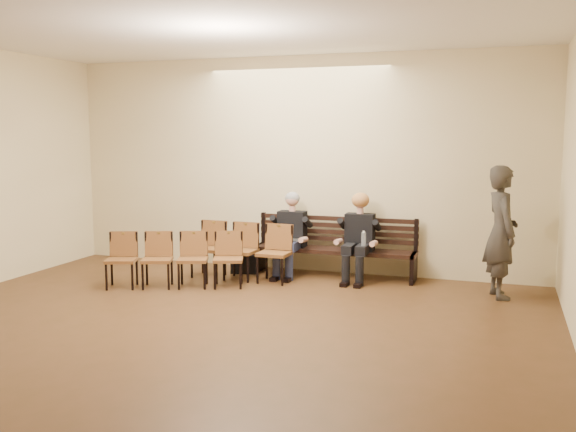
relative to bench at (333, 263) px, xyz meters
name	(u,v)px	position (x,y,z in m)	size (l,w,h in m)	color
ground	(135,375)	(-0.71, -4.65, -0.23)	(10.00, 10.00, 0.00)	#53331C
room_walls	(170,105)	(-0.71, -3.86, 2.31)	(8.02, 10.01, 3.51)	beige
bench	(333,263)	(0.00, 0.00, 0.00)	(2.60, 0.90, 0.45)	black
seated_man	(290,235)	(-0.68, -0.12, 0.42)	(0.54, 0.75, 1.30)	black
seated_woman	(358,240)	(0.43, -0.12, 0.41)	(0.54, 0.75, 1.27)	black
laptop	(290,241)	(-0.64, -0.24, 0.35)	(0.34, 0.26, 0.24)	silver
water_bottle	(364,247)	(0.56, -0.36, 0.34)	(0.07, 0.07, 0.23)	silver
bag	(245,263)	(-1.44, -0.18, -0.07)	(0.42, 0.29, 0.31)	black
passerby	(502,222)	(2.50, -0.51, 0.83)	(0.77, 0.50, 2.10)	#332F2A
chair_row_front	(241,251)	(-1.32, -0.65, 0.22)	(1.59, 0.48, 0.88)	brown
chair_row_back	(175,260)	(-2.03, -1.43, 0.18)	(1.99, 0.45, 0.82)	brown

